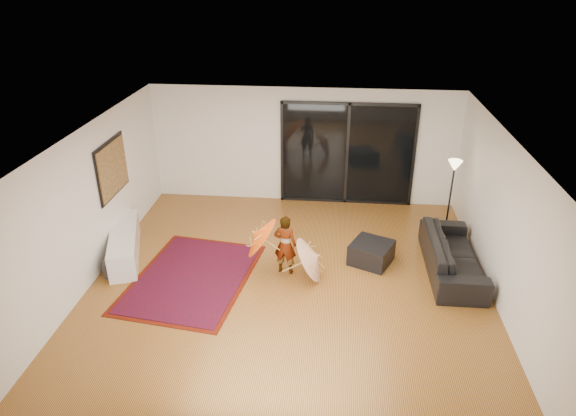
# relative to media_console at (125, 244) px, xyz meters

# --- Properties ---
(floor) EXTENTS (7.00, 7.00, 0.00)m
(floor) POSITION_rel_media_console_xyz_m (3.25, -0.55, -0.27)
(floor) COLOR #A96D2E
(floor) RESTS_ON ground
(ceiling) EXTENTS (7.00, 7.00, 0.00)m
(ceiling) POSITION_rel_media_console_xyz_m (3.25, -0.55, 2.43)
(ceiling) COLOR white
(ceiling) RESTS_ON wall_back
(wall_back) EXTENTS (7.00, 0.00, 7.00)m
(wall_back) POSITION_rel_media_console_xyz_m (3.25, 2.95, 1.08)
(wall_back) COLOR silver
(wall_back) RESTS_ON floor
(wall_front) EXTENTS (7.00, 0.00, 7.00)m
(wall_front) POSITION_rel_media_console_xyz_m (3.25, -4.05, 1.08)
(wall_front) COLOR silver
(wall_front) RESTS_ON floor
(wall_left) EXTENTS (0.00, 7.00, 7.00)m
(wall_left) POSITION_rel_media_console_xyz_m (-0.25, -0.55, 1.08)
(wall_left) COLOR silver
(wall_left) RESTS_ON floor
(wall_right) EXTENTS (0.00, 7.00, 7.00)m
(wall_right) POSITION_rel_media_console_xyz_m (6.75, -0.55, 1.08)
(wall_right) COLOR silver
(wall_right) RESTS_ON floor
(sliding_door) EXTENTS (3.06, 0.07, 2.40)m
(sliding_door) POSITION_rel_media_console_xyz_m (4.25, 2.92, 0.93)
(sliding_door) COLOR black
(sliding_door) RESTS_ON wall_back
(painting) EXTENTS (0.04, 1.28, 1.08)m
(painting) POSITION_rel_media_console_xyz_m (-0.21, 0.45, 1.38)
(painting) COLOR black
(painting) RESTS_ON wall_left
(media_console) EXTENTS (1.08, 1.99, 0.54)m
(media_console) POSITION_rel_media_console_xyz_m (0.00, 0.00, 0.00)
(media_console) COLOR white
(media_console) RESTS_ON floor
(speaker) EXTENTS (0.30, 0.30, 0.29)m
(speaker) POSITION_rel_media_console_xyz_m (0.00, -0.67, -0.12)
(speaker) COLOR #424244
(speaker) RESTS_ON floor
(persian_rug) EXTENTS (2.35, 3.02, 0.02)m
(persian_rug) POSITION_rel_media_console_xyz_m (1.48, -0.63, -0.26)
(persian_rug) COLOR #511206
(persian_rug) RESTS_ON floor
(sofa) EXTENTS (0.90, 2.30, 0.67)m
(sofa) POSITION_rel_media_console_xyz_m (6.20, 0.09, 0.07)
(sofa) COLOR black
(sofa) RESTS_ON floor
(ottoman) EXTENTS (0.94, 0.94, 0.40)m
(ottoman) POSITION_rel_media_console_xyz_m (4.74, 0.25, -0.07)
(ottoman) COLOR black
(ottoman) RESTS_ON floor
(floor_lamp) EXTENTS (0.28, 0.28, 1.64)m
(floor_lamp) POSITION_rel_media_console_xyz_m (6.35, 1.54, 1.02)
(floor_lamp) COLOR black
(floor_lamp) RESTS_ON floor
(child) EXTENTS (0.46, 0.34, 1.14)m
(child) POSITION_rel_media_console_xyz_m (3.14, -0.25, 0.30)
(child) COLOR #999999
(child) RESTS_ON floor
(parasol_orange) EXTENTS (0.63, 0.83, 0.88)m
(parasol_orange) POSITION_rel_media_console_xyz_m (2.59, -0.30, 0.46)
(parasol_orange) COLOR #E34F0B
(parasol_orange) RESTS_ON child
(parasol_white) EXTENTS (0.59, 0.85, 0.94)m
(parasol_white) POSITION_rel_media_console_xyz_m (3.74, -0.40, 0.23)
(parasol_white) COLOR silver
(parasol_white) RESTS_ON floor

